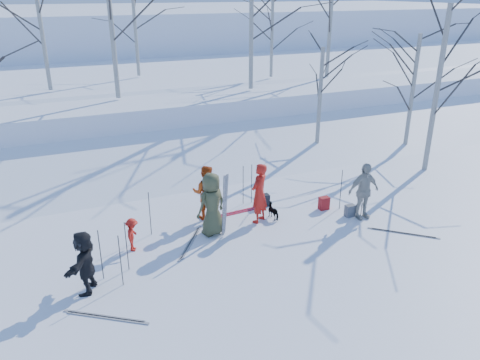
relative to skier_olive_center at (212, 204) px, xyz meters
name	(u,v)px	position (x,y,z in m)	size (l,w,h in m)	color
ground	(261,241)	(1.10, -0.96, -0.94)	(120.00, 120.00, 0.00)	white
snow_ramp	(187,159)	(1.10, 6.04, -0.79)	(70.00, 9.50, 1.40)	white
snow_plateau	(135,93)	(1.10, 16.04, 0.06)	(70.00, 18.00, 2.20)	white
far_hill	(89,41)	(1.10, 37.04, 1.06)	(90.00, 30.00, 6.00)	white
skier_olive_center	(212,204)	(0.00, 0.00, 0.00)	(0.91, 0.59, 1.87)	#414529
skier_red_north	(259,193)	(1.57, 0.18, 0.00)	(0.68, 0.45, 1.87)	red
skier_redor_behind	(206,193)	(0.18, 1.01, -0.07)	(0.84, 0.65, 1.73)	#B73C0E
skier_red_seated	(133,235)	(-2.29, -0.03, -0.46)	(0.61, 0.35, 0.94)	red
skier_cream_east	(363,191)	(4.60, -0.86, -0.04)	(1.05, 0.44, 1.79)	beige
skier_grey_west	(85,262)	(-3.65, -1.45, -0.16)	(1.44, 0.46, 1.55)	black
dog	(274,211)	(2.10, 0.18, -0.70)	(0.26, 0.56, 0.47)	black
upright_ski_left	(224,206)	(0.26, -0.27, 0.01)	(0.07, 0.02, 1.90)	silver
upright_ski_right	(226,204)	(0.36, -0.18, 0.01)	(0.07, 0.02, 1.90)	silver
ski_pair_a	(239,212)	(1.25, 0.99, -0.93)	(1.91, 0.34, 0.02)	#A9182D
ski_pair_b	(403,233)	(5.10, -2.21, -0.93)	(1.55, 1.42, 0.02)	silver
ski_pair_c	(106,317)	(-3.43, -2.63, -0.93)	(1.67, 1.25, 0.02)	silver
ski_pair_d	(190,243)	(-0.77, -0.28, -0.93)	(1.23, 1.68, 0.02)	silver
ski_pole_a	(121,261)	(-2.86, -1.56, -0.27)	(0.02, 0.02, 1.34)	black
ski_pole_b	(150,214)	(-1.65, 0.64, -0.27)	(0.02, 0.02, 1.34)	black
ski_pole_c	(243,185)	(1.63, 1.50, -0.27)	(0.02, 0.02, 1.34)	black
ski_pole_d	(252,184)	(1.94, 1.50, -0.27)	(0.02, 0.02, 1.34)	black
ski_pole_e	(363,196)	(4.68, -0.76, -0.27)	(0.02, 0.02, 1.34)	black
ski_pole_f	(127,246)	(-2.60, -0.94, -0.27)	(0.02, 0.02, 1.34)	black
ski_pole_g	(341,190)	(4.35, -0.07, -0.27)	(0.02, 0.02, 1.34)	black
ski_pole_h	(101,255)	(-3.25, -1.10, -0.27)	(0.02, 0.02, 1.34)	black
backpack_red	(324,203)	(3.86, 0.10, -0.73)	(0.32, 0.22, 0.42)	maroon
backpack_grey	(350,211)	(4.33, -0.65, -0.75)	(0.30, 0.20, 0.38)	#55575D
backpack_dark	(264,200)	(2.19, 1.09, -0.74)	(0.34, 0.24, 0.40)	black
birch_plateau_a	(110,16)	(-0.87, 9.40, 4.66)	(5.36, 5.36, 6.80)	silver
birch_plateau_b	(251,18)	(5.30, 8.95, 4.45)	(5.05, 5.05, 6.36)	silver
birch_plateau_c	(331,13)	(10.52, 10.42, 4.50)	(5.14, 5.14, 6.48)	silver
birch_plateau_d	(272,39)	(7.69, 11.54, 3.25)	(3.37, 3.37, 3.96)	silver
birch_plateau_e	(41,26)	(-3.51, 12.44, 4.11)	(4.59, 4.59, 5.70)	silver
birch_plateau_h	(135,30)	(1.17, 14.73, 3.68)	(3.99, 3.99, 4.84)	silver
birch_edge_b	(437,92)	(9.50, 1.60, 2.15)	(4.91, 4.91, 6.16)	silver
birch_edge_c	(412,94)	(10.57, 3.93, 1.53)	(4.06, 4.06, 4.94)	silver
birch_edge_e	(320,103)	(6.57, 4.89, 1.30)	(3.74, 3.74, 4.48)	silver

